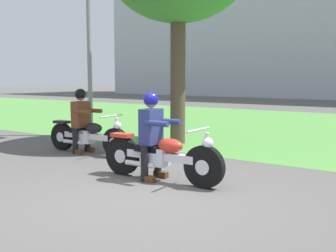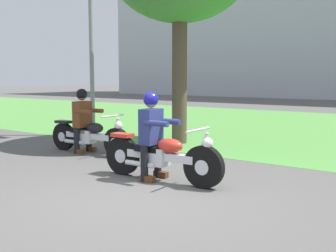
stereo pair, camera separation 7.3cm
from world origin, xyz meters
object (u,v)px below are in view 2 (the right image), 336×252
object	(u,v)px
motorcycle_follow	(89,136)
streetlight_pole	(94,16)
rider_lead	(152,129)
rider_follow	(83,116)
motorcycle_lead	(161,156)

from	to	relation	value
motorcycle_follow	streetlight_pole	distance (m)	4.00
rider_lead	rider_follow	size ratio (longest dim) A/B	1.01
motorcycle_lead	motorcycle_follow	xyz separation A→B (m)	(-2.66, 0.97, -0.01)
motorcycle_follow	rider_follow	bearing A→B (deg)	179.12
rider_lead	streetlight_pole	bearing A→B (deg)	143.53
motorcycle_follow	rider_lead	bearing A→B (deg)	-23.41
rider_follow	rider_lead	bearing A→B (deg)	-22.10
rider_lead	rider_follow	bearing A→B (deg)	157.90
motorcycle_follow	rider_follow	xyz separation A→B (m)	(-0.17, -0.00, 0.43)
motorcycle_lead	rider_lead	xyz separation A→B (m)	(-0.17, -0.00, 0.43)
motorcycle_follow	rider_follow	size ratio (longest dim) A/B	1.57
streetlight_pole	rider_lead	bearing A→B (deg)	-34.43
rider_lead	motorcycle_follow	distance (m)	2.71
motorcycle_lead	rider_lead	bearing A→B (deg)	179.17
rider_lead	motorcycle_follow	bearing A→B (deg)	156.59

